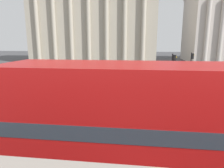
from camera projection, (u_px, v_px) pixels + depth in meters
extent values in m
cylinder|color=black|center=(67.00, 149.00, 8.27)|extent=(0.99, 0.22, 0.99)
cube|color=#B71414|center=(180.00, 153.00, 6.38)|extent=(11.25, 2.46, 1.73)
cube|color=#2D3842|center=(183.00, 121.00, 6.16)|extent=(11.02, 2.49, 0.45)
cube|color=#B71414|center=(185.00, 90.00, 5.95)|extent=(11.25, 2.46, 1.52)
cube|color=#B2A893|center=(95.00, 14.00, 46.73)|extent=(27.92, 12.47, 22.48)
cylinder|color=#B2A893|center=(36.00, 19.00, 41.93)|extent=(0.90, 0.90, 19.11)
cylinder|color=#B2A893|center=(53.00, 19.00, 41.48)|extent=(0.90, 0.90, 19.11)
cylinder|color=#B2A893|center=(71.00, 18.00, 41.03)|extent=(0.90, 0.90, 19.11)
cylinder|color=#B2A893|center=(88.00, 18.00, 40.59)|extent=(0.90, 0.90, 19.11)
cylinder|color=#B2A893|center=(106.00, 18.00, 40.14)|extent=(0.90, 0.90, 19.11)
cylinder|color=#B2A893|center=(125.00, 18.00, 39.69)|extent=(0.90, 0.90, 19.11)
cylinder|color=#B2A893|center=(144.00, 17.00, 39.24)|extent=(0.90, 0.90, 19.11)
cylinder|color=#BCB2A8|center=(207.00, 32.00, 43.10)|extent=(0.90, 0.90, 13.75)
cylinder|color=#BCB2A8|center=(222.00, 32.00, 42.74)|extent=(0.90, 0.90, 13.75)
cylinder|color=black|center=(159.00, 96.00, 11.77)|extent=(0.12, 0.12, 3.38)
cube|color=black|center=(163.00, 76.00, 11.50)|extent=(0.20, 0.24, 0.70)
sphere|color=green|center=(165.00, 73.00, 11.45)|extent=(0.14, 0.14, 0.14)
cylinder|color=black|center=(171.00, 76.00, 17.38)|extent=(0.12, 0.12, 3.86)
cube|color=black|center=(175.00, 59.00, 17.05)|extent=(0.20, 0.24, 0.70)
sphere|color=gold|center=(176.00, 57.00, 17.01)|extent=(0.14, 0.14, 0.14)
cylinder|color=black|center=(190.00, 67.00, 25.18)|extent=(0.12, 0.12, 3.54)
cube|color=black|center=(193.00, 56.00, 24.88)|extent=(0.20, 0.24, 0.70)
sphere|color=gold|center=(194.00, 55.00, 24.84)|extent=(0.14, 0.14, 0.14)
cylinder|color=black|center=(92.00, 82.00, 22.77)|extent=(0.60, 0.18, 0.60)
cylinder|color=black|center=(88.00, 86.00, 21.07)|extent=(0.60, 0.18, 0.60)
cylinder|color=black|center=(68.00, 82.00, 23.11)|extent=(0.60, 0.18, 0.60)
cylinder|color=black|center=(62.00, 85.00, 21.41)|extent=(0.60, 0.18, 0.60)
cube|color=maroon|center=(77.00, 81.00, 22.03)|extent=(4.20, 1.75, 0.55)
cube|color=#2D3842|center=(75.00, 77.00, 21.95)|extent=(1.89, 1.61, 0.50)
cylinder|color=black|center=(167.00, 72.00, 30.58)|extent=(0.60, 0.18, 0.60)
cylinder|color=black|center=(169.00, 74.00, 28.88)|extent=(0.60, 0.18, 0.60)
cylinder|color=black|center=(149.00, 72.00, 30.92)|extent=(0.60, 0.18, 0.60)
cylinder|color=black|center=(149.00, 74.00, 29.22)|extent=(0.60, 0.18, 0.60)
cube|color=silver|center=(159.00, 71.00, 29.84)|extent=(4.20, 1.75, 0.55)
cube|color=#2D3842|center=(157.00, 67.00, 29.76)|extent=(1.89, 1.61, 0.50)
cylinder|color=#282B33|center=(175.00, 72.00, 29.44)|extent=(0.14, 0.14, 0.86)
cylinder|color=#282B33|center=(176.00, 72.00, 29.42)|extent=(0.14, 0.14, 0.86)
cylinder|color=#606638|center=(176.00, 67.00, 29.27)|extent=(0.32, 0.32, 0.68)
sphere|color=tan|center=(176.00, 64.00, 29.17)|extent=(0.23, 0.23, 0.23)
cylinder|color=#282B33|center=(141.00, 69.00, 33.47)|extent=(0.14, 0.14, 0.82)
cylinder|color=#282B33|center=(142.00, 69.00, 33.45)|extent=(0.14, 0.14, 0.82)
cylinder|color=yellow|center=(141.00, 64.00, 33.31)|extent=(0.32, 0.32, 0.65)
sphere|color=tan|center=(141.00, 62.00, 33.22)|extent=(0.22, 0.22, 0.22)
cylinder|color=#282B33|center=(148.00, 99.00, 15.78)|extent=(0.14, 0.14, 0.84)
cylinder|color=#282B33|center=(151.00, 99.00, 15.76)|extent=(0.14, 0.14, 0.84)
cylinder|color=slate|center=(150.00, 90.00, 15.62)|extent=(0.32, 0.32, 0.67)
sphere|color=tan|center=(150.00, 84.00, 15.52)|extent=(0.23, 0.23, 0.23)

